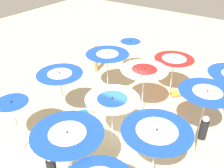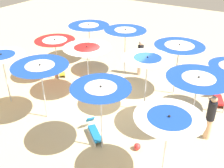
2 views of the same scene
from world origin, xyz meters
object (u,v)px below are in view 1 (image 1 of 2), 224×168
at_px(beach_umbrella_9, 60,77).
at_px(beachgoer_2, 96,58).
at_px(beach_umbrella_2, 207,95).
at_px(beach_umbrella_4, 68,137).
at_px(beach_umbrella_10, 107,57).
at_px(beach_umbrella_1, 156,134).
at_px(beach_umbrella_11, 130,44).
at_px(beach_umbrella_8, 12,106).
at_px(beach_umbrella_7, 174,61).
at_px(beach_umbrella_5, 112,103).
at_px(beachgoer_1, 202,135).
at_px(lounger_0, 79,113).
at_px(lounger_1, 181,92).
at_px(beach_umbrella_6, 144,73).
at_px(beach_ball, 56,136).

xyz_separation_m(beach_umbrella_9, beachgoer_2, (-4.57, -1.73, -1.36)).
height_order(beach_umbrella_2, beach_umbrella_4, beach_umbrella_2).
bearing_deg(beach_umbrella_10, beach_umbrella_1, 50.21).
bearing_deg(beach_umbrella_11, beach_umbrella_8, -3.35).
distance_m(beach_umbrella_8, beach_umbrella_9, 2.29).
bearing_deg(beach_umbrella_9, beach_umbrella_4, 48.12).
xyz_separation_m(beach_umbrella_7, beach_umbrella_8, (6.97, -3.17, 0.14)).
bearing_deg(beach_umbrella_10, beachgoer_2, -129.15).
xyz_separation_m(beach_umbrella_8, beach_umbrella_9, (-2.28, 0.12, 0.19)).
bearing_deg(beach_umbrella_5, beachgoer_2, -136.84).
distance_m(beachgoer_1, beachgoer_2, 8.07).
height_order(beach_umbrella_4, beach_umbrella_11, beach_umbrella_11).
relative_size(beach_umbrella_8, lounger_0, 2.02).
height_order(beach_umbrella_8, lounger_1, beach_umbrella_8).
xyz_separation_m(beach_umbrella_6, beach_umbrella_11, (-2.64, -2.29, -0.07)).
distance_m(beach_umbrella_1, beach_umbrella_4, 2.68).
xyz_separation_m(beach_umbrella_11, beachgoer_2, (0.50, -2.04, -1.20)).
bearing_deg(beach_umbrella_8, lounger_1, 153.19).
relative_size(beach_umbrella_6, beachgoer_1, 1.29).
relative_size(beach_umbrella_5, beach_umbrella_8, 1.07).
height_order(beach_umbrella_1, beachgoer_2, beach_umbrella_1).
bearing_deg(beach_umbrella_2, beachgoer_2, -108.88).
relative_size(beach_umbrella_4, beach_ball, 9.51).
bearing_deg(beach_umbrella_7, beachgoer_2, -88.67).
xyz_separation_m(beach_umbrella_8, beach_umbrella_10, (-5.19, 0.44, 0.06)).
height_order(beach_umbrella_1, beach_umbrella_2, beach_umbrella_2).
relative_size(beach_umbrella_7, beach_umbrella_10, 0.91).
relative_size(beach_umbrella_2, beach_umbrella_11, 1.06).
height_order(beach_umbrella_6, beach_ball, beach_umbrella_6).
distance_m(beach_umbrella_5, beachgoer_2, 6.77).
bearing_deg(beachgoer_2, beach_umbrella_2, -100.54).
relative_size(beachgoer_1, beachgoer_2, 1.08).
xyz_separation_m(beach_umbrella_1, beachgoer_1, (-2.21, 0.88, -1.24)).
distance_m(beach_umbrella_4, beach_ball, 3.06).
bearing_deg(beach_umbrella_6, beach_umbrella_11, -138.96).
height_order(beach_umbrella_1, beach_umbrella_5, beach_umbrella_5).
distance_m(beach_umbrella_6, lounger_1, 3.38).
bearing_deg(beach_umbrella_1, beach_umbrella_8, -73.53).
bearing_deg(beach_umbrella_8, beach_umbrella_6, 150.01).
relative_size(beach_umbrella_11, beachgoer_2, 1.33).
distance_m(lounger_0, lounger_1, 5.49).
height_order(beach_umbrella_7, beach_umbrella_9, beach_umbrella_9).
height_order(lounger_0, lounger_1, lounger_1).
relative_size(lounger_0, beach_ball, 4.75).
relative_size(beach_umbrella_7, lounger_1, 1.90).
bearing_deg(beachgoer_1, beachgoer_2, -57.42).
relative_size(beach_umbrella_2, beach_umbrella_6, 1.02).
bearing_deg(beach_umbrella_7, beach_umbrella_6, -11.11).
bearing_deg(lounger_1, beach_umbrella_7, -13.36).
distance_m(beach_umbrella_2, lounger_0, 5.67).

